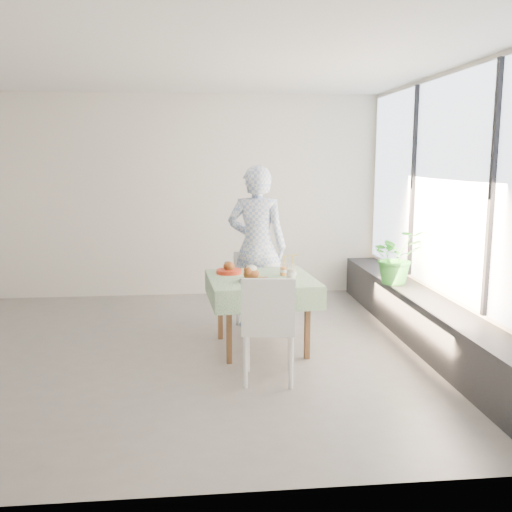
{
  "coord_description": "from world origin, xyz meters",
  "views": [
    {
      "loc": [
        0.46,
        -5.53,
        1.92
      ],
      "look_at": [
        1.03,
        0.09,
        0.95
      ],
      "focal_mm": 40.0,
      "sensor_mm": 36.0,
      "label": 1
    }
  ],
  "objects": [
    {
      "name": "wall_right",
      "position": [
        3.0,
        0.0,
        1.4
      ],
      "size": [
        0.02,
        5.0,
        2.8
      ],
      "primitive_type": "cube",
      "color": "silver",
      "rests_on": "ground"
    },
    {
      "name": "chair_near",
      "position": [
        1.05,
        -0.82,
        0.29
      ],
      "size": [
        0.51,
        0.51,
        0.95
      ],
      "color": "white",
      "rests_on": "ground"
    },
    {
      "name": "wall_front",
      "position": [
        0.0,
        -2.5,
        1.4
      ],
      "size": [
        6.0,
        0.02,
        2.8
      ],
      "primitive_type": "cube",
      "color": "silver",
      "rests_on": "ground"
    },
    {
      "name": "main_dish",
      "position": [
        0.98,
        -0.16,
        0.8
      ],
      "size": [
        0.33,
        0.33,
        0.17
      ],
      "color": "white",
      "rests_on": "cafe_table"
    },
    {
      "name": "second_dish",
      "position": [
        0.77,
        0.27,
        0.78
      ],
      "size": [
        0.26,
        0.26,
        0.13
      ],
      "color": "#B52912",
      "rests_on": "cafe_table"
    },
    {
      "name": "potted_plant",
      "position": [
        2.71,
        0.69,
        0.81
      ],
      "size": [
        0.65,
        0.59,
        0.63
      ],
      "primitive_type": "imported",
      "rotation": [
        0.0,
        0.0,
        0.2
      ],
      "color": "#2C7C29",
      "rests_on": "window_ledge"
    },
    {
      "name": "floor",
      "position": [
        0.0,
        0.0,
        0.0
      ],
      "size": [
        6.0,
        6.0,
        0.0
      ],
      "primitive_type": "plane",
      "color": "slate",
      "rests_on": "ground"
    },
    {
      "name": "cafe_table",
      "position": [
        1.08,
        0.04,
        0.46
      ],
      "size": [
        1.11,
        1.11,
        0.74
      ],
      "color": "brown",
      "rests_on": "ground"
    },
    {
      "name": "window_ledge",
      "position": [
        2.8,
        0.0,
        0.25
      ],
      "size": [
        0.4,
        4.8,
        0.5
      ],
      "primitive_type": "cube",
      "color": "black",
      "rests_on": "ground"
    },
    {
      "name": "ceiling",
      "position": [
        0.0,
        0.0,
        2.8
      ],
      "size": [
        6.0,
        6.0,
        0.0
      ],
      "primitive_type": "plane",
      "rotation": [
        3.14,
        0.0,
        0.0
      ],
      "color": "white",
      "rests_on": "ground"
    },
    {
      "name": "juice_cup_orange",
      "position": [
        1.32,
        0.11,
        0.8
      ],
      "size": [
        0.09,
        0.09,
        0.24
      ],
      "color": "white",
      "rests_on": "cafe_table"
    },
    {
      "name": "diner",
      "position": [
        1.12,
        0.85,
        0.93
      ],
      "size": [
        0.77,
        0.61,
        1.85
      ],
      "primitive_type": "imported",
      "rotation": [
        0.0,
        0.0,
        2.87
      ],
      "color": "#88A6DA",
      "rests_on": "ground"
    },
    {
      "name": "chair_far",
      "position": [
        1.1,
        0.77,
        0.27
      ],
      "size": [
        0.48,
        0.48,
        0.87
      ],
      "color": "white",
      "rests_on": "ground"
    },
    {
      "name": "juice_cup_lemonade",
      "position": [
        1.36,
        -0.1,
        0.81
      ],
      "size": [
        0.1,
        0.1,
        0.29
      ],
      "color": "white",
      "rests_on": "cafe_table"
    },
    {
      "name": "window_pane",
      "position": [
        2.97,
        0.0,
        1.65
      ],
      "size": [
        0.01,
        4.8,
        2.18
      ],
      "primitive_type": "cube",
      "color": "#D1E0F9",
      "rests_on": "ground"
    },
    {
      "name": "wall_back",
      "position": [
        0.0,
        2.5,
        1.4
      ],
      "size": [
        6.0,
        0.02,
        2.8
      ],
      "primitive_type": "cube",
      "color": "silver",
      "rests_on": "ground"
    }
  ]
}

